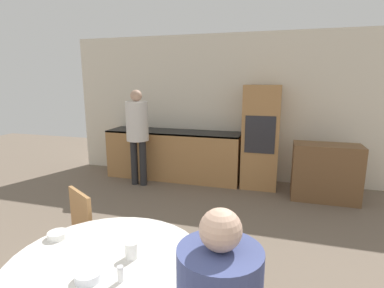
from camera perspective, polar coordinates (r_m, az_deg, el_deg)
name	(u,v)px	position (r m, az deg, el deg)	size (l,w,h in m)	color
wall_back	(229,108)	(5.51, 7.11, 6.79)	(6.08, 0.05, 2.60)	silver
kitchen_counter	(174,154)	(5.56, -3.53, -1.92)	(2.46, 0.60, 0.89)	#AD7A47
oven_unit	(261,137)	(5.17, 12.99, 1.33)	(0.59, 0.59, 1.72)	#AD7A47
sideboard	(326,172)	(4.96, 24.09, -4.96)	(0.96, 0.45, 0.87)	brown
chair_far_left	(72,241)	(2.75, -21.95, -16.78)	(0.55, 0.55, 0.91)	#AD7A47
person_standing	(137,128)	(5.15, -10.37, 3.09)	(0.37, 0.37, 1.64)	#262628
cup	(131,250)	(1.89, -11.46, -19.21)	(0.08, 0.08, 0.10)	white
bowl_near	(58,235)	(2.25, -24.24, -15.52)	(0.13, 0.13, 0.04)	white
bowl_centre	(88,276)	(1.79, -19.14, -22.65)	(0.14, 0.14, 0.05)	silver
salt_shaker	(120,274)	(1.72, -13.47, -22.93)	(0.03, 0.03, 0.09)	white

